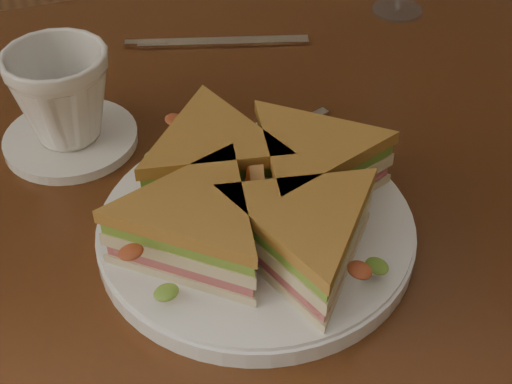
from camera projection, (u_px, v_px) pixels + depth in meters
table at (264, 239)px, 0.74m from camera, size 1.20×0.80×0.75m
plate at (256, 230)px, 0.59m from camera, size 0.26×0.26×0.02m
sandwich_wedges at (256, 197)px, 0.57m from camera, size 0.29×0.29×0.06m
crisps_mound at (256, 200)px, 0.57m from camera, size 0.09×0.09×0.05m
spoon at (220, 163)px, 0.66m from camera, size 0.18×0.08×0.01m
knife at (211, 43)px, 0.84m from camera, size 0.21×0.07×0.00m
saucer at (71, 139)px, 0.69m from camera, size 0.13×0.13×0.01m
coffee_cup at (62, 96)px, 0.66m from camera, size 0.13×0.13×0.09m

